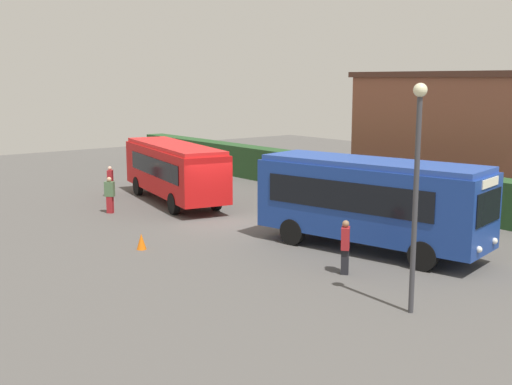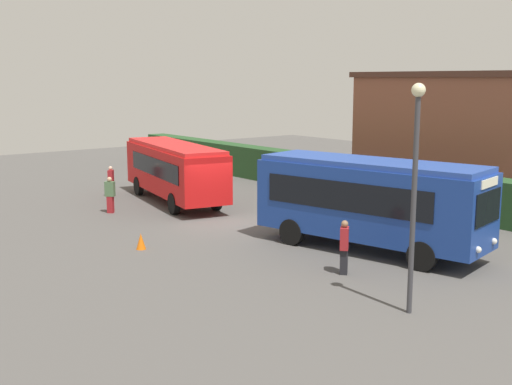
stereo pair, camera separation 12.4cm
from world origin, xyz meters
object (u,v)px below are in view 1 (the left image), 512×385
object	(u,v)px
bus_red	(174,169)
traffic_cone	(141,241)
lamppost	(417,174)
person_left	(110,181)
person_center	(110,194)
bus_blue	(371,199)
person_right	(345,246)

from	to	relation	value
bus_red	traffic_cone	bearing A→B (deg)	152.57
traffic_cone	lamppost	size ratio (longest dim) A/B	0.10
person_left	person_center	xyz separation A→B (m)	(3.90, -1.91, 0.04)
bus_red	bus_blue	xyz separation A→B (m)	(12.47, 0.72, 0.18)
bus_blue	person_left	size ratio (longest dim) A/B	5.43
bus_red	lamppost	xyz separation A→B (m)	(17.49, -3.25, 2.03)
bus_red	traffic_cone	xyz separation A→B (m)	(7.19, -5.78, -1.43)
bus_red	person_center	xyz separation A→B (m)	(0.45, -3.76, -0.83)
bus_red	bus_blue	distance (m)	12.49
person_left	lamppost	world-z (taller)	lamppost
bus_blue	person_left	world-z (taller)	bus_blue
person_right	traffic_cone	xyz separation A→B (m)	(-6.77, -3.66, -0.63)
bus_red	person_center	size ratio (longest dim) A/B	5.51
bus_blue	lamppost	world-z (taller)	lamppost
traffic_cone	lamppost	distance (m)	11.16
bus_red	person_right	bearing A→B (deg)	-177.26
person_left	bus_red	bearing A→B (deg)	-24.19
person_center	traffic_cone	size ratio (longest dim) A/B	2.84
bus_red	person_left	bearing A→B (deg)	39.53
person_center	person_right	xyz separation A→B (m)	(13.51, 1.65, 0.04)
person_left	person_center	size ratio (longest dim) A/B	0.96
person_right	traffic_cone	distance (m)	7.72
bus_blue	person_center	world-z (taller)	bus_blue
person_left	traffic_cone	distance (m)	11.36
bus_blue	person_right	distance (m)	3.35
traffic_cone	person_center	bearing A→B (deg)	163.35
bus_red	bus_blue	world-z (taller)	bus_blue
bus_red	person_left	world-z (taller)	bus_red
person_left	lamppost	distance (m)	21.19
bus_red	person_center	distance (m)	3.88
bus_red	traffic_cone	world-z (taller)	bus_red
person_right	lamppost	bearing A→B (deg)	-58.99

